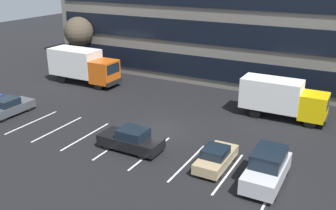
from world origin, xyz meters
TOP-DOWN VIEW (x-y plane):
  - ground_plane at (0.00, 0.00)m, footprint 120.00×120.00m
  - lot_markings at (0.00, -3.62)m, footprint 19.74×5.40m
  - box_truck_orange at (-13.21, 6.81)m, footprint 7.86×2.60m
  - box_truck_yellow at (7.68, 6.90)m, footprint 6.99×2.31m
  - suv_silver at (9.29, -3.62)m, footprint 1.92×4.54m
  - sedan_tan at (6.01, -3.28)m, footprint 1.63×3.90m
  - sedan_charcoal at (-12.72, -3.35)m, footprint 1.75×4.18m
  - sedan_black at (0.02, -3.83)m, footprint 4.47×1.87m
  - bare_tree at (-17.00, 10.86)m, footprint 3.40×3.40m

SIDE VIEW (x-z plane):
  - ground_plane at x=0.00m, z-range 0.00..0.00m
  - lot_markings at x=0.00m, z-range 0.00..0.01m
  - sedan_tan at x=6.01m, z-range -0.04..1.36m
  - sedan_charcoal at x=-12.72m, z-range -0.04..1.45m
  - sedan_black at x=0.02m, z-range -0.04..1.56m
  - suv_silver at x=9.29m, z-range -0.03..2.02m
  - box_truck_yellow at x=7.68m, z-range 0.20..3.44m
  - box_truck_orange at x=-13.21m, z-range 0.23..3.87m
  - bare_tree at x=-17.00m, z-range 1.47..7.84m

